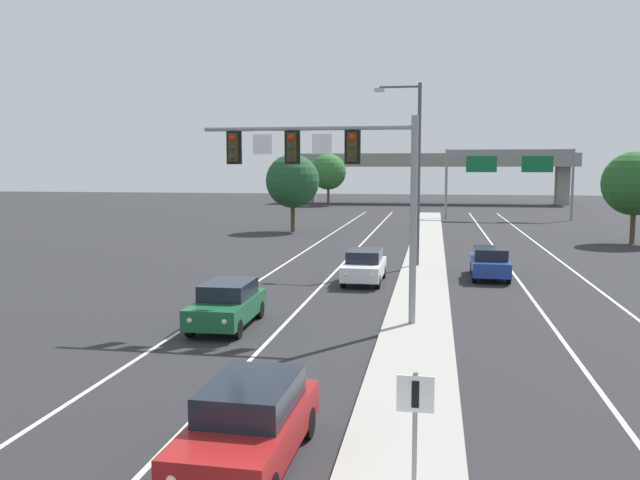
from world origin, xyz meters
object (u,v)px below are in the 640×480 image
overhead_signal_mast (337,170)px  car_oncoming_red (249,423)px  car_receding_blue (490,262)px  highway_sign_gantry (509,162)px  street_lamp_median (415,164)px  tree_far_left_c (328,172)px  car_oncoming_white (364,266)px  tree_far_left_a (293,181)px  tree_far_right_a (635,184)px  median_sign_post (415,419)px  car_oncoming_green (227,304)px

overhead_signal_mast → car_oncoming_red: 12.30m
car_receding_blue → highway_sign_gantry: 39.36m
street_lamp_median → tree_far_left_c: size_ratio=1.33×
car_oncoming_red → car_receding_blue: bearing=74.7°
street_lamp_median → car_oncoming_white: street_lamp_median is taller
tree_far_left_a → tree_far_right_a: size_ratio=1.00×
car_oncoming_red → car_receding_blue: 23.26m
overhead_signal_mast → street_lamp_median: 14.10m
median_sign_post → street_lamp_median: size_ratio=0.22×
overhead_signal_mast → tree_far_left_c: (-11.94, 72.04, -0.60)m
car_oncoming_white → highway_sign_gantry: bearing=75.0°
car_oncoming_red → tree_far_right_a: tree_far_right_a is taller
car_oncoming_green → tree_far_left_c: (-8.19, 73.04, 4.08)m
car_receding_blue → tree_far_left_a: size_ratio=0.67×
street_lamp_median → tree_far_left_a: street_lamp_median is taller
car_oncoming_white → car_receding_blue: same height
tree_far_left_a → tree_far_right_a: 26.90m
overhead_signal_mast → highway_sign_gantry: highway_sign_gantry is taller
overhead_signal_mast → tree_far_left_a: bearing=104.9°
highway_sign_gantry → tree_far_left_a: bearing=-140.0°
car_oncoming_red → overhead_signal_mast: bearing=90.1°
overhead_signal_mast → car_oncoming_green: (-3.75, -1.00, -4.69)m
tree_far_right_a → tree_far_left_c: bearing=124.1°
street_lamp_median → car_oncoming_green: bearing=-111.9°
highway_sign_gantry → street_lamp_median: bearing=-103.8°
tree_far_left_c → highway_sign_gantry: bearing=-44.1°
highway_sign_gantry → tree_far_left_c: size_ratio=1.77×
median_sign_post → car_receding_blue: size_ratio=0.49×
highway_sign_gantry → overhead_signal_mast: bearing=-102.5°
median_sign_post → highway_sign_gantry: (7.93, 62.33, 4.58)m
tree_far_left_a → overhead_signal_mast: bearing=-75.1°
car_receding_blue → highway_sign_gantry: bearing=82.8°
car_oncoming_white → car_receding_blue: size_ratio=1.00×
street_lamp_median → tree_far_right_a: (15.44, 14.44, -1.40)m
car_oncoming_green → median_sign_post: bearing=-59.3°
car_oncoming_white → car_receding_blue: (6.12, 2.30, 0.00)m
car_oncoming_green → tree_far_right_a: tree_far_right_a is taller
tree_far_right_a → median_sign_post: bearing=-109.6°
street_lamp_median → car_oncoming_red: (-2.22, -25.29, -4.97)m
tree_far_right_a → car_oncoming_green: bearing=-126.1°
highway_sign_gantry → median_sign_post: bearing=-97.2°
street_lamp_median → car_oncoming_white: (-2.19, -5.16, -4.97)m
tree_far_left_a → tree_far_right_a: bearing=-10.2°
car_oncoming_white → tree_far_right_a: size_ratio=0.67×
street_lamp_median → tree_far_left_a: 22.18m
overhead_signal_mast → median_sign_post: 13.55m
street_lamp_median → tree_far_right_a: bearing=43.1°
median_sign_post → car_oncoming_red: size_ratio=0.49×
car_receding_blue → tree_far_left_c: size_ratio=0.60×
street_lamp_median → car_receding_blue: 6.96m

